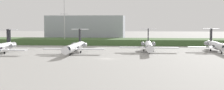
{
  "coord_description": "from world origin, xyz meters",
  "views": [
    {
      "loc": [
        10.5,
        -101.06,
        12.05
      ],
      "look_at": [
        0.0,
        19.44,
        3.0
      ],
      "focal_mm": 51.09,
      "sensor_mm": 36.0,
      "label": 1
    }
  ],
  "objects_px": {
    "regional_jet_fifth": "(217,45)",
    "antenna_mast": "(64,25)",
    "regional_jet_fourth": "(149,45)",
    "regional_jet_third": "(75,47)"
  },
  "relations": [
    {
      "from": "regional_jet_fifth",
      "to": "antenna_mast",
      "type": "relative_size",
      "value": 1.29
    },
    {
      "from": "regional_jet_fifth",
      "to": "antenna_mast",
      "type": "bearing_deg",
      "value": 154.95
    },
    {
      "from": "regional_jet_fifth",
      "to": "regional_jet_fourth",
      "type": "bearing_deg",
      "value": -172.53
    },
    {
      "from": "regional_jet_fourth",
      "to": "regional_jet_fifth",
      "type": "height_order",
      "value": "same"
    },
    {
      "from": "regional_jet_third",
      "to": "antenna_mast",
      "type": "bearing_deg",
      "value": 108.14
    },
    {
      "from": "regional_jet_third",
      "to": "regional_jet_fifth",
      "type": "height_order",
      "value": "same"
    },
    {
      "from": "regional_jet_third",
      "to": "regional_jet_fourth",
      "type": "xyz_separation_m",
      "value": [
        27.71,
        8.46,
        0.0
      ]
    },
    {
      "from": "regional_jet_third",
      "to": "regional_jet_fifth",
      "type": "xyz_separation_m",
      "value": [
        54.56,
        11.98,
        0.0
      ]
    },
    {
      "from": "regional_jet_fourth",
      "to": "regional_jet_fifth",
      "type": "distance_m",
      "value": 27.08
    },
    {
      "from": "regional_jet_fourth",
      "to": "antenna_mast",
      "type": "height_order",
      "value": "antenna_mast"
    }
  ]
}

